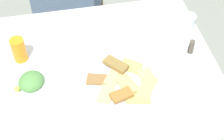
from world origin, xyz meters
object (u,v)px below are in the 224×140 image
fork (95,45)px  condiment_caddy (187,51)px  drinking_glass (187,23)px  dining_table (104,78)px  soda_can (19,50)px  spoon (94,40)px  paper_napkin (94,43)px  salad_plate_greens (31,83)px  pide_platter (125,83)px

fork → condiment_caddy: bearing=-20.8°
drinking_glass → dining_table: bearing=-159.6°
dining_table → soda_can: bearing=160.8°
soda_can → spoon: bearing=9.0°
paper_napkin → fork: (0.00, -0.02, 0.00)m
drinking_glass → spoon: (-0.48, 0.01, -0.04)m
salad_plate_greens → fork: bearing=31.8°
soda_can → condiment_caddy: 0.79m
dining_table → spoon: bearing=94.6°
pide_platter → drinking_glass: 0.49m
dining_table → soda_can: (-0.37, 0.13, 0.14)m
soda_can → paper_napkin: bearing=6.1°
dining_table → soda_can: soda_can is taller
pide_platter → salad_plate_greens: 0.42m
fork → pide_platter: bearing=-73.2°
drinking_glass → fork: bearing=-177.4°
salad_plate_greens → fork: size_ratio=1.23×
spoon → condiment_caddy: bearing=-23.8°
spoon → paper_napkin: bearing=-90.9°
salad_plate_greens → spoon: 0.39m
soda_can → drinking_glass: soda_can is taller
spoon → condiment_caddy: (0.43, -0.18, 0.02)m
dining_table → fork: size_ratio=6.30×
fork → dining_table: bearing=-86.5°
dining_table → condiment_caddy: (0.41, 0.01, 0.10)m
pide_platter → drinking_glass: bearing=37.4°
spoon → drinking_glass: bearing=-2.6°
pide_platter → soda_can: 0.52m
dining_table → pide_platter: 0.17m
condiment_caddy → paper_napkin: bearing=159.2°
soda_can → condiment_caddy: soda_can is taller
soda_can → paper_napkin: soda_can is taller
drinking_glass → condiment_caddy: (-0.05, -0.17, -0.02)m
drinking_glass → paper_napkin: (-0.48, -0.00, -0.05)m
salad_plate_greens → condiment_caddy: condiment_caddy is taller
salad_plate_greens → pide_platter: bearing=-10.7°
salad_plate_greens → spoon: size_ratio=1.18×
dining_table → drinking_glass: drinking_glass is taller
fork → soda_can: bearing=-178.9°
fork → drinking_glass: bearing=0.4°
soda_can → fork: size_ratio=0.72×
pide_platter → fork: size_ratio=2.03×
pide_platter → soda_can: (-0.45, 0.25, 0.05)m
fork → spoon: size_ratio=0.96×
dining_table → drinking_glass: 0.51m
soda_can → fork: (0.36, 0.02, -0.06)m
spoon → condiment_caddy: 0.46m
pide_platter → spoon: pide_platter is taller
pide_platter → condiment_caddy: (0.33, 0.13, 0.01)m
fork → condiment_caddy: size_ratio=1.70×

